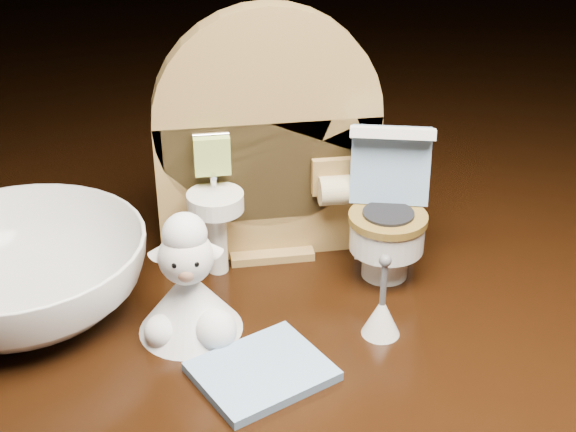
% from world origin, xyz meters
% --- Properties ---
extents(backdrop_panel, '(0.13, 0.05, 0.15)m').
position_xyz_m(backdrop_panel, '(-0.00, 0.06, 0.07)').
color(backdrop_panel, olive).
rests_on(backdrop_panel, ground).
extents(toy_toilet, '(0.05, 0.06, 0.09)m').
position_xyz_m(toy_toilet, '(0.06, 0.03, 0.03)').
color(toy_toilet, white).
rests_on(toy_toilet, ground).
extents(bath_mat, '(0.08, 0.07, 0.00)m').
position_xyz_m(bath_mat, '(-0.02, -0.05, 0.00)').
color(bath_mat, '#7395BB').
rests_on(bath_mat, ground).
extents(toilet_brush, '(0.02, 0.02, 0.05)m').
position_xyz_m(toilet_brush, '(0.05, -0.03, 0.01)').
color(toilet_brush, white).
rests_on(toilet_brush, ground).
extents(plush_lamb, '(0.05, 0.05, 0.07)m').
position_xyz_m(plush_lamb, '(-0.05, -0.01, 0.02)').
color(plush_lamb, white).
rests_on(plush_lamb, ground).
extents(ceramic_bowl, '(0.16, 0.16, 0.04)m').
position_xyz_m(ceramic_bowl, '(-0.14, 0.03, 0.02)').
color(ceramic_bowl, white).
rests_on(ceramic_bowl, ground).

